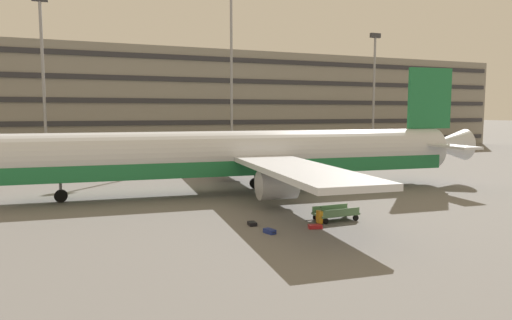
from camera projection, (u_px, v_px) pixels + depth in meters
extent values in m
plane|color=slate|center=(204.00, 193.00, 36.83)|extent=(600.00, 600.00, 0.00)
cube|color=gray|center=(130.00, 102.00, 75.47)|extent=(136.66, 17.78, 16.12)
cube|color=#2D2D33|center=(139.00, 145.00, 67.87)|extent=(135.30, 0.24, 0.70)
cube|color=#2D2D33|center=(139.00, 123.00, 67.54)|extent=(135.30, 0.24, 0.70)
cube|color=#2D2D33|center=(138.00, 101.00, 67.21)|extent=(135.30, 0.24, 0.70)
cube|color=#2D2D33|center=(138.00, 78.00, 66.87)|extent=(135.30, 0.24, 0.70)
cube|color=#2D2D33|center=(137.00, 55.00, 66.54)|extent=(135.30, 0.24, 0.70)
cylinder|color=silver|center=(243.00, 153.00, 36.83)|extent=(35.86, 7.02, 3.57)
cube|color=#1E723F|center=(244.00, 166.00, 36.93)|extent=(34.43, 6.81, 1.14)
cone|color=silver|center=(445.00, 145.00, 42.32)|extent=(4.55, 3.26, 2.86)
cube|color=#1E723F|center=(430.00, 98.00, 41.35)|extent=(4.30, 0.77, 5.36)
cube|color=silver|center=(450.00, 146.00, 38.42)|extent=(2.31, 5.51, 0.20)
cube|color=silver|center=(402.00, 141.00, 44.88)|extent=(2.31, 5.51, 0.20)
cube|color=silver|center=(300.00, 170.00, 28.31)|extent=(5.83, 15.34, 0.36)
cube|color=silver|center=(228.00, 148.00, 45.97)|extent=(5.83, 15.34, 0.36)
cylinder|color=#9E9EA3|center=(277.00, 185.00, 30.87)|extent=(2.73, 2.20, 1.97)
cylinder|color=#9E9EA3|center=(230.00, 164.00, 43.40)|extent=(2.73, 2.20, 1.97)
cylinder|color=black|center=(61.00, 196.00, 33.19)|extent=(0.93, 0.44, 0.90)
cylinder|color=slate|center=(61.00, 186.00, 33.12)|extent=(0.20, 0.20, 1.38)
cylinder|color=black|center=(266.00, 189.00, 36.07)|extent=(0.93, 0.44, 0.90)
cylinder|color=slate|center=(266.00, 180.00, 36.00)|extent=(0.20, 0.20, 1.38)
cylinder|color=black|center=(255.00, 183.00, 38.97)|extent=(0.93, 0.44, 0.90)
cylinder|color=slate|center=(255.00, 175.00, 38.89)|extent=(0.20, 0.20, 1.38)
cylinder|color=gray|center=(44.00, 84.00, 55.99)|extent=(0.36, 0.36, 19.48)
cylinder|color=gray|center=(231.00, 68.00, 64.86)|extent=(0.36, 0.36, 24.97)
cylinder|color=gray|center=(374.00, 95.00, 74.40)|extent=(0.36, 0.36, 18.12)
cube|color=#333338|center=(375.00, 35.00, 73.43)|extent=(1.80, 0.50, 0.70)
cube|color=black|center=(252.00, 224.00, 26.40)|extent=(0.47, 0.66, 0.20)
cube|color=black|center=(250.00, 222.00, 26.72)|extent=(0.21, 0.05, 0.02)
cube|color=#B21E23|center=(315.00, 226.00, 25.72)|extent=(0.84, 0.63, 0.22)
cube|color=black|center=(322.00, 226.00, 25.76)|extent=(0.09, 0.22, 0.02)
cube|color=orange|center=(319.00, 217.00, 26.76)|extent=(0.29, 0.46, 0.71)
cylinder|color=#333338|center=(322.00, 210.00, 26.62)|extent=(0.02, 0.02, 0.18)
cylinder|color=#333338|center=(320.00, 209.00, 26.85)|extent=(0.02, 0.02, 0.18)
cube|color=black|center=(321.00, 208.00, 26.72)|extent=(0.05, 0.24, 0.02)
cylinder|color=black|center=(319.00, 224.00, 26.61)|extent=(0.05, 0.02, 0.05)
cylinder|color=black|center=(317.00, 223.00, 26.94)|extent=(0.05, 0.02, 0.05)
cylinder|color=black|center=(322.00, 224.00, 26.66)|extent=(0.05, 0.02, 0.05)
cylinder|color=black|center=(320.00, 223.00, 26.99)|extent=(0.05, 0.02, 0.05)
cube|color=navy|center=(270.00, 231.00, 24.66)|extent=(0.54, 0.77, 0.24)
cube|color=black|center=(274.00, 233.00, 24.37)|extent=(0.19, 0.08, 0.02)
ellipsoid|color=#592619|center=(317.00, 216.00, 27.66)|extent=(0.41, 0.44, 0.47)
ellipsoid|color=#592619|center=(319.00, 218.00, 27.64)|extent=(0.23, 0.27, 0.21)
torus|color=black|center=(316.00, 212.00, 27.64)|extent=(0.06, 0.07, 0.08)
cube|color=black|center=(315.00, 216.00, 27.77)|extent=(0.04, 0.04, 0.40)
cube|color=black|center=(315.00, 217.00, 27.59)|extent=(0.04, 0.04, 0.40)
cube|color=#4C724C|center=(336.00, 214.00, 27.58)|extent=(2.62, 1.34, 0.12)
cylinder|color=#4C4C51|center=(312.00, 220.00, 26.95)|extent=(0.70, 0.06, 0.05)
cube|color=#4C724C|center=(342.00, 212.00, 26.99)|extent=(2.47, 0.08, 0.40)
cube|color=#4C724C|center=(330.00, 208.00, 28.12)|extent=(2.47, 0.08, 0.40)
cylinder|color=black|center=(326.00, 221.00, 26.69)|extent=(0.36, 0.11, 0.36)
cylinder|color=black|center=(316.00, 217.00, 27.70)|extent=(0.36, 0.11, 0.36)
cylinder|color=black|center=(356.00, 218.00, 27.51)|extent=(0.36, 0.11, 0.36)
cylinder|color=black|center=(345.00, 214.00, 28.52)|extent=(0.36, 0.11, 0.36)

